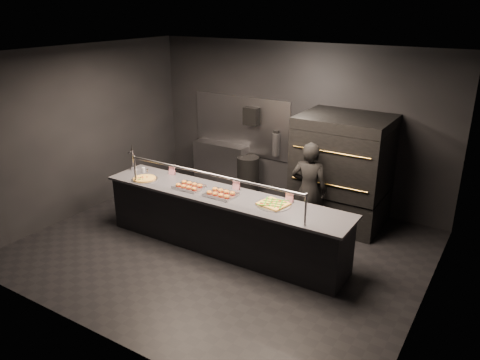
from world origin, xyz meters
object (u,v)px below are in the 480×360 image
at_px(slider_tray_b, 221,194).
at_px(square_pizza, 273,204).
at_px(fire_extinguisher, 276,144).
at_px(round_pizza, 145,179).
at_px(pizza_oven, 342,170).
at_px(prep_shelf, 221,164).
at_px(trash_bin, 248,175).
at_px(service_counter, 223,221).
at_px(beer_tap, 133,162).
at_px(worker, 309,190).
at_px(towel_dispenser, 252,116).
at_px(slider_tray_a, 189,186).

bearing_deg(slider_tray_b, square_pizza, 6.47).
distance_m(fire_extinguisher, round_pizza, 2.78).
relative_size(pizza_oven, square_pizza, 3.85).
xyz_separation_m(prep_shelf, trash_bin, (0.73, -0.10, -0.08)).
height_order(service_counter, beer_tap, beer_tap).
distance_m(service_counter, pizza_oven, 2.30).
relative_size(trash_bin, worker, 0.46).
bearing_deg(towel_dispenser, square_pizza, -53.24).
relative_size(prep_shelf, square_pizza, 2.42).
bearing_deg(slider_tray_b, round_pizza, -176.03).
bearing_deg(service_counter, square_pizza, 3.21).
bearing_deg(pizza_oven, service_counter, -122.27).
relative_size(fire_extinguisher, square_pizza, 1.02).
relative_size(beer_tap, slider_tray_a, 0.93).
height_order(service_counter, fire_extinguisher, service_counter).
xyz_separation_m(towel_dispenser, square_pizza, (1.75, -2.34, -0.61)).
height_order(towel_dispenser, worker, towel_dispenser).
relative_size(towel_dispenser, round_pizza, 0.81).
xyz_separation_m(slider_tray_a, square_pizza, (1.45, 0.10, -0.01)).
distance_m(pizza_oven, towel_dispenser, 2.23).
bearing_deg(fire_extinguisher, worker, -45.31).
bearing_deg(trash_bin, square_pizza, -51.58).
bearing_deg(square_pizza, prep_shelf, 137.15).
relative_size(prep_shelf, towel_dispenser, 3.43).
bearing_deg(square_pizza, slider_tray_a, -175.93).
distance_m(prep_shelf, round_pizza, 2.52).
height_order(slider_tray_b, trash_bin, slider_tray_b).
distance_m(pizza_oven, prep_shelf, 2.88).
bearing_deg(round_pizza, towel_dispenser, 77.78).
relative_size(round_pizza, worker, 0.27).
bearing_deg(round_pizza, pizza_oven, 37.72).
distance_m(round_pizza, trash_bin, 2.50).
relative_size(fire_extinguisher, beer_tap, 1.07).
xyz_separation_m(towel_dispenser, fire_extinguisher, (0.55, 0.01, -0.49)).
xyz_separation_m(trash_bin, worker, (1.82, -1.13, 0.44)).
distance_m(slider_tray_b, square_pizza, 0.86).
bearing_deg(beer_tap, slider_tray_b, -4.84).
height_order(prep_shelf, fire_extinguisher, fire_extinguisher).
bearing_deg(service_counter, trash_bin, 111.47).
bearing_deg(pizza_oven, square_pizza, -100.70).
bearing_deg(prep_shelf, worker, -25.77).
distance_m(slider_tray_a, worker, 1.93).
xyz_separation_m(service_counter, round_pizza, (-1.45, -0.15, 0.47)).
bearing_deg(trash_bin, beer_tap, -117.10).
relative_size(service_counter, worker, 2.53).
xyz_separation_m(service_counter, fire_extinguisher, (-0.35, 2.40, 0.60)).
relative_size(slider_tray_a, slider_tray_b, 1.02).
bearing_deg(slider_tray_b, slider_tray_a, -179.37).
xyz_separation_m(prep_shelf, round_pizza, (0.15, -2.47, 0.49)).
height_order(pizza_oven, towel_dispenser, pizza_oven).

